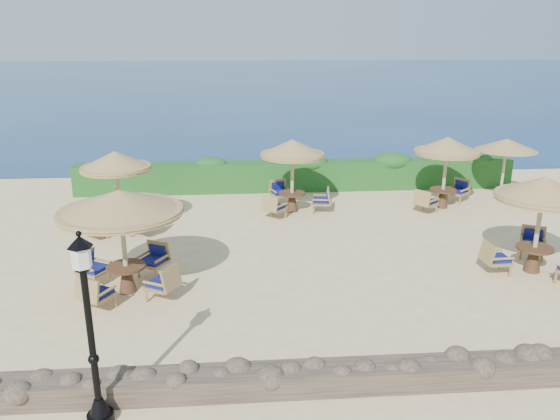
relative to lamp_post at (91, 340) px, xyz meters
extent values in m
plane|color=beige|center=(4.80, 6.80, -1.55)|extent=(120.00, 120.00, 0.00)
plane|color=navy|center=(4.80, 76.80, -1.55)|extent=(160.00, 160.00, 0.00)
cube|color=#174819|center=(4.80, 14.00, -0.95)|extent=(18.00, 0.90, 1.20)
cube|color=brown|center=(4.80, 0.60, -1.33)|extent=(15.00, 0.65, 0.44)
cylinder|color=black|center=(0.00, 0.00, -1.47)|extent=(0.44, 0.44, 0.16)
cone|color=black|center=(0.00, 0.00, -1.25)|extent=(0.36, 0.36, 0.30)
cylinder|color=black|center=(0.00, 0.00, 0.00)|extent=(0.11, 0.11, 2.40)
cylinder|color=silver|center=(0.00, 0.00, 1.43)|extent=(0.30, 0.30, 0.36)
cone|color=black|center=(0.00, 0.00, 1.67)|extent=(0.40, 0.40, 0.18)
cylinder|color=tan|center=(12.60, 12.00, -0.45)|extent=(0.10, 0.10, 2.20)
cone|color=olive|center=(12.60, 12.00, 0.63)|extent=(2.30, 2.30, 0.45)
cylinder|color=tan|center=(-0.46, 4.90, -0.35)|extent=(0.12, 0.12, 2.40)
cone|color=olive|center=(-0.46, 4.90, 0.83)|extent=(3.03, 3.03, 0.55)
cylinder|color=olive|center=(-0.46, 4.90, 0.55)|extent=(2.97, 2.97, 0.14)
cylinder|color=#4C301B|center=(-0.46, 4.90, -0.87)|extent=(0.96, 0.96, 0.06)
cone|color=#4C301B|center=(-0.46, 4.90, -1.22)|extent=(0.44, 0.44, 0.64)
cylinder|color=tan|center=(10.31, 5.31, -0.35)|extent=(0.12, 0.12, 2.40)
cone|color=olive|center=(10.31, 5.31, 0.83)|extent=(2.47, 2.47, 0.55)
cylinder|color=olive|center=(10.31, 5.31, 0.55)|extent=(2.42, 2.42, 0.14)
cylinder|color=#4C301B|center=(10.31, 5.31, -0.87)|extent=(0.96, 0.96, 0.06)
cone|color=#4C301B|center=(10.31, 5.31, -1.22)|extent=(0.44, 0.44, 0.64)
cylinder|color=tan|center=(-1.52, 9.54, -0.35)|extent=(0.12, 0.12, 2.40)
cone|color=olive|center=(-1.52, 9.54, 0.83)|extent=(2.25, 2.25, 0.55)
cylinder|color=olive|center=(-1.52, 9.54, 0.55)|extent=(2.20, 2.20, 0.14)
cylinder|color=#4C301B|center=(-1.52, 9.54, -0.87)|extent=(0.96, 0.96, 0.06)
cone|color=#4C301B|center=(-1.52, 9.54, -1.22)|extent=(0.44, 0.44, 0.64)
cylinder|color=tan|center=(4.31, 11.13, -0.35)|extent=(0.12, 0.12, 2.40)
cone|color=olive|center=(4.31, 11.13, 0.83)|extent=(2.31, 2.31, 0.55)
cylinder|color=olive|center=(4.31, 11.13, 0.55)|extent=(2.26, 2.26, 0.14)
cylinder|color=#4C301B|center=(4.31, 11.13, -0.87)|extent=(0.96, 0.96, 0.06)
cone|color=#4C301B|center=(4.31, 11.13, -1.22)|extent=(0.44, 0.44, 0.64)
cylinder|color=tan|center=(9.95, 11.16, -0.35)|extent=(0.12, 0.12, 2.40)
cone|color=olive|center=(9.95, 11.16, 0.83)|extent=(2.36, 2.36, 0.55)
cylinder|color=olive|center=(9.95, 11.16, 0.55)|extent=(2.31, 2.31, 0.14)
cylinder|color=#4C301B|center=(9.95, 11.16, -0.87)|extent=(0.96, 0.96, 0.06)
cone|color=#4C301B|center=(9.95, 11.16, -1.22)|extent=(0.44, 0.44, 0.64)
camera|label=1|loc=(2.39, -7.79, 4.59)|focal=35.00mm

